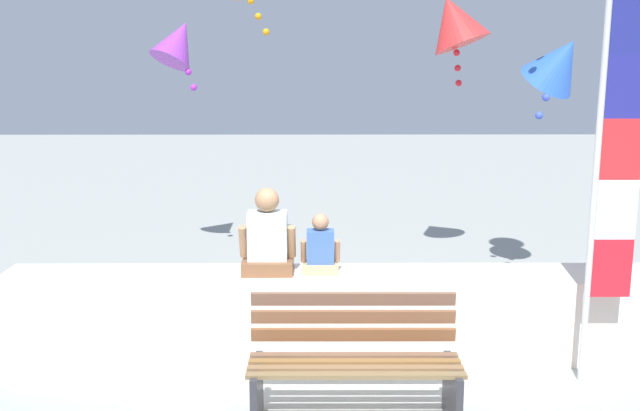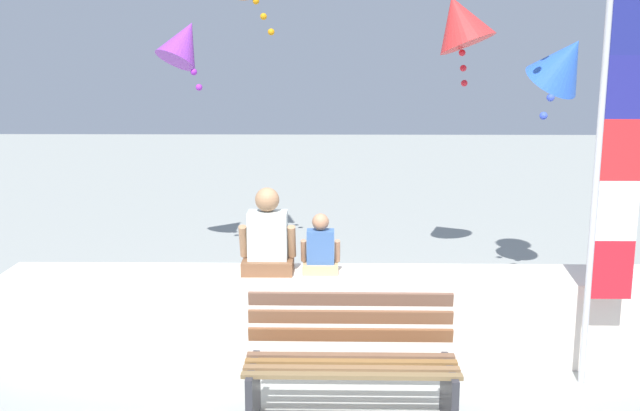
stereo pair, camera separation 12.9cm
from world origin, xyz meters
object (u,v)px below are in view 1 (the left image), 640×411
(flag_banner, at_px, (611,168))
(kite_purple, at_px, (178,42))
(park_bench, at_px, (354,366))
(person_child, at_px, (320,249))
(person_adult, at_px, (268,240))
(kite_red, at_px, (455,21))
(kite_blue, at_px, (559,62))

(flag_banner, xyz_separation_m, kite_purple, (-3.92, 3.51, 1.02))
(park_bench, distance_m, person_child, 1.37)
(flag_banner, height_order, kite_purple, kite_purple)
(person_adult, height_order, kite_purple, kite_purple)
(person_child, height_order, kite_purple, kite_purple)
(flag_banner, bearing_deg, person_adult, 167.50)
(flag_banner, distance_m, kite_purple, 5.36)
(person_child, bearing_deg, flag_banner, -14.96)
(kite_purple, bearing_deg, kite_red, -6.96)
(person_adult, distance_m, kite_red, 3.77)
(kite_purple, bearing_deg, flag_banner, -41.83)
(park_bench, relative_size, flag_banner, 0.49)
(kite_red, xyz_separation_m, kite_blue, (0.92, -0.96, -0.46))
(kite_red, relative_size, kite_purple, 1.23)
(park_bench, relative_size, kite_red, 1.31)
(person_child, bearing_deg, kite_purple, 120.26)
(park_bench, bearing_deg, kite_red, 70.52)
(person_child, height_order, kite_red, kite_red)
(flag_banner, bearing_deg, kite_blue, 83.00)
(person_child, xyz_separation_m, flag_banner, (2.22, -0.59, 0.80))
(person_child, relative_size, kite_purple, 0.55)
(person_adult, distance_m, kite_blue, 3.65)
(flag_banner, bearing_deg, kite_red, 101.94)
(park_bench, bearing_deg, person_child, 100.69)
(person_child, bearing_deg, person_adult, -179.96)
(park_bench, height_order, person_adult, person_adult)
(person_adult, xyz_separation_m, kite_red, (2.02, 2.52, 1.96))
(kite_red, bearing_deg, kite_blue, -46.10)
(flag_banner, distance_m, kite_red, 3.41)
(park_bench, distance_m, person_adult, 1.54)
(park_bench, relative_size, kite_blue, 1.54)
(park_bench, xyz_separation_m, kite_blue, (2.25, 2.79, 2.12))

